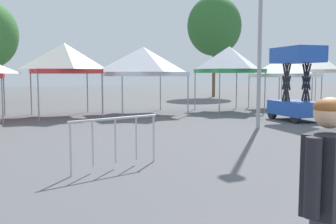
{
  "coord_description": "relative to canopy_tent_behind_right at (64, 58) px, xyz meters",
  "views": [
    {
      "loc": [
        -3.33,
        -0.63,
        1.94
      ],
      "look_at": [
        -0.56,
        5.38,
        1.3
      ],
      "focal_mm": 40.93,
      "sensor_mm": 36.0,
      "label": 1
    }
  ],
  "objects": [
    {
      "name": "scissor_lift",
      "position": [
        8.61,
        -5.99,
        -1.72
      ],
      "size": [
        1.71,
        2.48,
        3.12
      ],
      "color": "black",
      "rests_on": "ground"
    },
    {
      "name": "person_foreground",
      "position": [
        -0.96,
        -16.47,
        -1.69
      ],
      "size": [
        0.61,
        0.38,
        1.78
      ],
      "color": "#33384C",
      "rests_on": "ground"
    },
    {
      "name": "canopy_tent_left_of_center",
      "position": [
        8.53,
        -1.0,
        0.05
      ],
      "size": [
        2.98,
        2.98,
        3.49
      ],
      "color": "#9E9EA3",
      "rests_on": "ground"
    },
    {
      "name": "canopy_tent_behind_center",
      "position": [
        16.51,
        0.75,
        0.07
      ],
      "size": [
        3.3,
        3.3,
        3.5
      ],
      "color": "#9E9EA3",
      "rests_on": "ground"
    },
    {
      "name": "canopy_tent_right_of_center",
      "position": [
        12.32,
        -1.06,
        -0.28
      ],
      "size": [
        3.2,
        3.2,
        3.06
      ],
      "color": "#9E9EA3",
      "rests_on": "ground"
    },
    {
      "name": "canopy_tent_far_left",
      "position": [
        3.77,
        -0.52,
        -0.11
      ],
      "size": [
        3.48,
        3.48,
        3.34
      ],
      "color": "#9E9EA3",
      "rests_on": "ground"
    },
    {
      "name": "tree_behind_tents_center",
      "position": [
        14.97,
        11.04,
        3.55
      ],
      "size": [
        4.77,
        4.77,
        8.91
      ],
      "color": "brown",
      "rests_on": "ground"
    },
    {
      "name": "crowd_barrier_by_lift",
      "position": [
        -0.89,
        -10.92,
        -1.97
      ],
      "size": [
        2.04,
        0.58,
        1.08
      ],
      "color": "#B7BABF",
      "rests_on": "ground"
    },
    {
      "name": "canopy_tent_behind_right",
      "position": [
        0.0,
        0.0,
        0.0
      ],
      "size": [
        2.97,
        2.97,
        3.44
      ],
      "color": "#9E9EA3",
      "rests_on": "ground"
    },
    {
      "name": "light_pole_near_lift",
      "position": [
        5.66,
        -7.22,
        1.64
      ],
      "size": [
        0.36,
        0.36,
        7.62
      ],
      "color": "#9E9EA3",
      "rests_on": "ground"
    }
  ]
}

